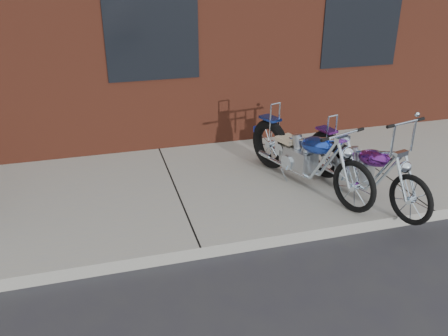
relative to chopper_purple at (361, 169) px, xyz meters
name	(u,v)px	position (x,y,z in m)	size (l,w,h in m)	color
ground	(201,259)	(-2.29, -0.63, -0.54)	(120.00, 120.00, 0.00)	#2F2F31
sidewalk	(176,193)	(-2.29, 0.87, -0.46)	(22.00, 3.00, 0.15)	gray
chopper_purple	(361,169)	(0.00, 0.00, 0.00)	(0.71, 2.10, 1.20)	black
chopper_blue	(305,157)	(-0.57, 0.49, 0.03)	(0.89, 2.23, 1.01)	black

